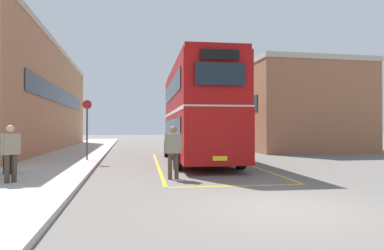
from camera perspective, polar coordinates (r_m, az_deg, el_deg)
name	(u,v)px	position (r m, az deg, el deg)	size (l,w,h in m)	color
ground_plane	(180,156)	(21.49, -2.05, -5.05)	(135.60, 135.60, 0.00)	#66605B
sidewalk_left	(76,153)	(23.87, -18.61, -4.40)	(4.00, 57.60, 0.14)	#B2ADA3
brick_building_left	(25,99)	(28.71, -25.77, 3.90)	(5.29, 25.81, 7.76)	#AD7A56
depot_building_right	(284,109)	(29.90, 14.92, 2.58)	(8.48, 12.62, 6.60)	#9E6647
double_decker_bus	(197,112)	(17.37, 0.87, 2.19)	(3.26, 10.68, 4.75)	black
single_deck_bus	(188,129)	(32.33, -0.64, -0.63)	(3.42, 8.75, 3.02)	black
pedestrian_boarding	(173,148)	(11.50, -3.11, -3.84)	(0.59, 0.28, 1.76)	#473828
pedestrian_waiting_far	(11,150)	(11.13, -27.71, -3.60)	(0.47, 0.49, 1.64)	#473828
litter_bin	(10,161)	(13.30, -27.79, -5.31)	(0.45, 0.45, 0.85)	black
bus_stop_sign	(87,124)	(17.69, -16.91, 0.13)	(0.43, 0.15, 2.93)	#4C4C51
bay_marking_yellow	(205,166)	(15.51, 2.16, -6.77)	(4.86, 12.77, 0.01)	gold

